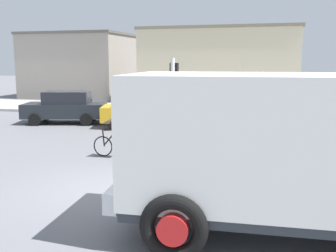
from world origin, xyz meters
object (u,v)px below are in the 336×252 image
at_px(traffic_light_pole, 173,95).
at_px(car_red_near, 66,107).
at_px(car_far_side, 144,110).
at_px(car_white_mid, 277,116).
at_px(cyclist, 118,132).
at_px(truck_foreground, 276,145).

distance_m(traffic_light_pole, car_red_near, 9.31).
relative_size(traffic_light_pole, car_far_side, 0.74).
bearing_deg(car_red_near, car_white_mid, -2.31).
distance_m(cyclist, car_red_near, 7.94).
height_order(truck_foreground, car_red_near, truck_foreground).
bearing_deg(car_far_side, car_white_mid, -3.47).
bearing_deg(car_far_side, truck_foreground, -60.02).
bearing_deg(cyclist, traffic_light_pole, 1.86).
distance_m(car_red_near, car_far_side, 4.18).
height_order(truck_foreground, cyclist, truck_foreground).
bearing_deg(car_white_mid, truck_foreground, -90.02).
xyz_separation_m(car_red_near, car_far_side, (4.18, -0.05, 0.00)).
xyz_separation_m(cyclist, car_white_mid, (4.93, 5.51, -0.05)).
xyz_separation_m(traffic_light_pole, car_white_mid, (3.09, 5.45, -1.25)).
height_order(traffic_light_pole, car_far_side, traffic_light_pole).
bearing_deg(car_far_side, cyclist, -79.27).
relative_size(cyclist, car_red_near, 0.40).
xyz_separation_m(cyclist, car_far_side, (-1.11, 5.88, -0.05)).
xyz_separation_m(traffic_light_pole, car_red_near, (-7.13, 5.86, -1.25)).
distance_m(truck_foreground, car_white_mid, 10.14).
bearing_deg(car_far_side, traffic_light_pole, -63.12).
bearing_deg(truck_foreground, car_far_side, 119.98).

